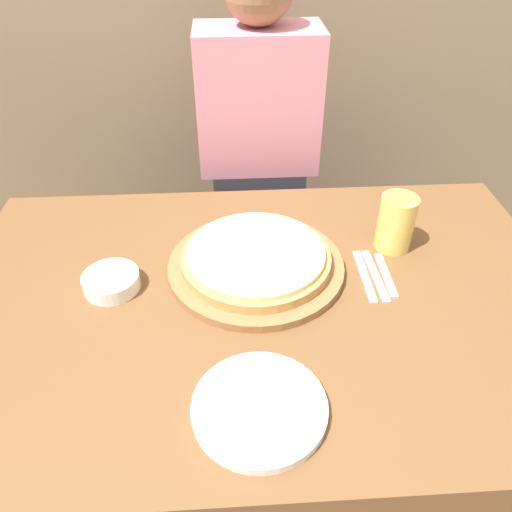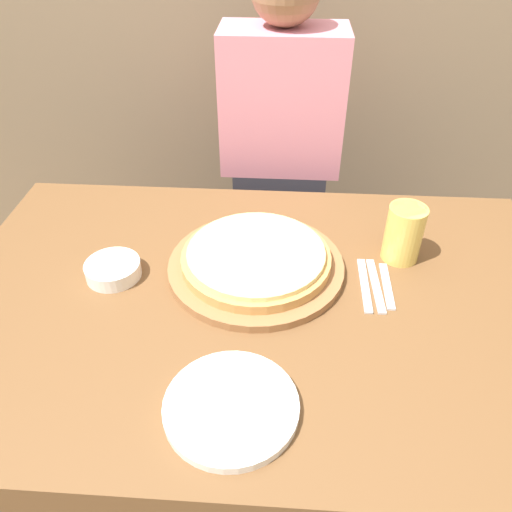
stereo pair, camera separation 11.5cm
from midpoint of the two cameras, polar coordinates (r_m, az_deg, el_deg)
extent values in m
plane|color=#756047|center=(1.73, -1.52, -23.92)|extent=(12.00, 12.00, 0.00)
cube|color=brown|center=(1.40, -1.80, -16.47)|extent=(1.39, 0.91, 0.78)
cylinder|color=#99663D|center=(1.17, -2.81, -1.26)|extent=(0.41, 0.41, 0.02)
cylinder|color=tan|center=(1.16, -2.85, -0.42)|extent=(0.35, 0.35, 0.02)
cylinder|color=#EAD184|center=(1.15, -2.88, 0.28)|extent=(0.32, 0.32, 0.01)
cylinder|color=#E5C65B|center=(1.24, 13.16, 3.61)|extent=(0.09, 0.09, 0.14)
cylinder|color=white|center=(1.21, 13.57, 6.02)|extent=(0.09, 0.09, 0.02)
cylinder|color=white|center=(0.91, -3.41, -17.11)|extent=(0.24, 0.24, 0.02)
cylinder|color=white|center=(1.18, -18.93, -2.88)|extent=(0.13, 0.13, 0.04)
cube|color=silver|center=(1.17, 9.58, -2.36)|extent=(0.02, 0.18, 0.00)
cube|color=silver|center=(1.18, 10.77, -2.30)|extent=(0.02, 0.18, 0.00)
cube|color=silver|center=(1.18, 11.95, -2.25)|extent=(0.02, 0.15, 0.00)
cube|color=#33333D|center=(1.87, -1.56, 0.19)|extent=(0.29, 0.20, 0.76)
cube|color=pink|center=(1.58, -1.93, 17.27)|extent=(0.37, 0.20, 0.42)
camera|label=1|loc=(0.06, -92.86, -2.26)|focal=35.00mm
camera|label=2|loc=(0.06, 87.14, 2.26)|focal=35.00mm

